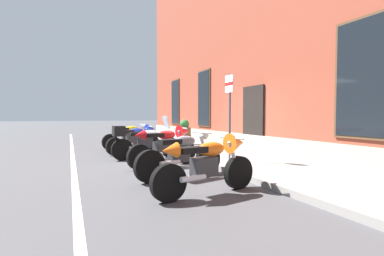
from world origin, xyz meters
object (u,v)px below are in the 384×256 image
at_px(motorcycle_silver_touring, 143,141).
at_px(motorcycle_red_sport, 166,144).
at_px(motorcycle_orange_sport, 211,161).
at_px(parking_sign, 230,105).
at_px(barrel_planter, 184,133).
at_px(motorcycle_blue_sport, 136,138).
at_px(motorcycle_grey_naked, 182,155).
at_px(motorcycle_yellow_naked, 130,137).

height_order(motorcycle_silver_touring, motorcycle_red_sport, motorcycle_silver_touring).
height_order(motorcycle_orange_sport, parking_sign, parking_sign).
distance_m(parking_sign, barrel_planter, 4.88).
bearing_deg(barrel_planter, motorcycle_blue_sport, -62.14).
distance_m(motorcycle_grey_naked, motorcycle_orange_sport, 1.37).
xyz_separation_m(motorcycle_red_sport, motorcycle_grey_naked, (1.49, -0.14, -0.10)).
relative_size(motorcycle_yellow_naked, barrel_planter, 2.06).
relative_size(motorcycle_grey_naked, motorcycle_orange_sport, 1.04).
bearing_deg(motorcycle_red_sport, motorcycle_grey_naked, -5.34).
height_order(motorcycle_silver_touring, motorcycle_grey_naked, motorcycle_silver_touring).
xyz_separation_m(motorcycle_yellow_naked, motorcycle_silver_touring, (2.80, -0.14, 0.06)).
bearing_deg(motorcycle_silver_touring, parking_sign, 39.33).
bearing_deg(parking_sign, motorcycle_blue_sport, -154.61).
bearing_deg(barrel_planter, motorcycle_red_sport, -27.80).
xyz_separation_m(motorcycle_blue_sport, parking_sign, (3.52, 1.67, 1.04)).
bearing_deg(motorcycle_red_sport, motorcycle_yellow_naked, -178.21).
distance_m(motorcycle_blue_sport, motorcycle_orange_sport, 5.67).
xyz_separation_m(motorcycle_red_sport, motorcycle_orange_sport, (2.87, -0.15, -0.02)).
distance_m(motorcycle_silver_touring, motorcycle_orange_sport, 4.30).
height_order(motorcycle_yellow_naked, motorcycle_silver_touring, motorcycle_silver_touring).
height_order(motorcycle_yellow_naked, barrel_planter, barrel_planter).
bearing_deg(motorcycle_blue_sport, barrel_planter, 117.86).
distance_m(motorcycle_silver_touring, motorcycle_red_sport, 1.46).
height_order(motorcycle_silver_touring, barrel_planter, motorcycle_silver_touring).
bearing_deg(motorcycle_silver_touring, motorcycle_red_sport, 10.64).
bearing_deg(barrel_planter, motorcycle_silver_touring, -42.69).
height_order(motorcycle_red_sport, motorcycle_orange_sport, motorcycle_red_sport).
distance_m(motorcycle_blue_sport, motorcycle_red_sport, 2.81).
bearing_deg(motorcycle_blue_sport, motorcycle_yellow_naked, 178.03).
relative_size(parking_sign, barrel_planter, 2.19).
height_order(motorcycle_grey_naked, parking_sign, parking_sign).
distance_m(motorcycle_yellow_naked, motorcycle_blue_sport, 1.43).
relative_size(motorcycle_orange_sport, parking_sign, 0.90).
distance_m(motorcycle_silver_touring, parking_sign, 2.97).
bearing_deg(motorcycle_grey_naked, motorcycle_orange_sport, -0.54).
bearing_deg(motorcycle_yellow_naked, motorcycle_grey_naked, -0.07).
relative_size(motorcycle_silver_touring, motorcycle_grey_naked, 1.01).
height_order(motorcycle_red_sport, parking_sign, parking_sign).
xyz_separation_m(motorcycle_grey_naked, barrel_planter, (-5.52, 2.26, 0.10)).
bearing_deg(motorcycle_red_sport, barrel_planter, 152.20).
xyz_separation_m(motorcycle_red_sport, barrel_planter, (-4.02, 2.12, 0.01)).
distance_m(motorcycle_yellow_naked, motorcycle_orange_sport, 7.10).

